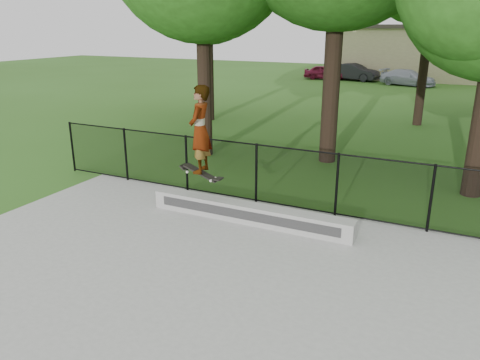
{
  "coord_description": "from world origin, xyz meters",
  "views": [
    {
      "loc": [
        2.4,
        -4.06,
        4.25
      ],
      "look_at": [
        -1.61,
        4.2,
        1.2
      ],
      "focal_mm": 35.0,
      "sensor_mm": 36.0,
      "label": 1
    }
  ],
  "objects_px": {
    "car_c": "(408,78)",
    "grind_ledge": "(249,213)",
    "car_b": "(354,72)",
    "skater_airborne": "(200,131)",
    "car_a": "(325,72)"
  },
  "relations": [
    {
      "from": "car_a",
      "to": "skater_airborne",
      "type": "height_order",
      "value": "skater_airborne"
    },
    {
      "from": "car_b",
      "to": "skater_airborne",
      "type": "height_order",
      "value": "skater_airborne"
    },
    {
      "from": "grind_ledge",
      "to": "car_c",
      "type": "xyz_separation_m",
      "value": [
        -0.14,
        28.08,
        0.31
      ]
    },
    {
      "from": "car_a",
      "to": "car_b",
      "type": "xyz_separation_m",
      "value": [
        2.3,
        0.2,
        0.09
      ]
    },
    {
      "from": "grind_ledge",
      "to": "car_c",
      "type": "relative_size",
      "value": 1.29
    },
    {
      "from": "car_b",
      "to": "skater_airborne",
      "type": "distance_m",
      "value": 30.16
    },
    {
      "from": "grind_ledge",
      "to": "car_b",
      "type": "relative_size",
      "value": 1.3
    },
    {
      "from": "car_a",
      "to": "car_b",
      "type": "relative_size",
      "value": 0.91
    },
    {
      "from": "car_a",
      "to": "car_c",
      "type": "xyz_separation_m",
      "value": [
        6.66,
        -1.39,
        0.01
      ]
    },
    {
      "from": "car_c",
      "to": "car_a",
      "type": "bearing_deg",
      "value": 92.99
    },
    {
      "from": "car_a",
      "to": "skater_airborne",
      "type": "distance_m",
      "value": 30.32
    },
    {
      "from": "skater_airborne",
      "to": "car_b",
      "type": "bearing_deg",
      "value": 96.58
    },
    {
      "from": "car_a",
      "to": "car_c",
      "type": "height_order",
      "value": "car_c"
    },
    {
      "from": "grind_ledge",
      "to": "car_a",
      "type": "distance_m",
      "value": 30.25
    },
    {
      "from": "car_c",
      "to": "grind_ledge",
      "type": "bearing_deg",
      "value": -164.95
    }
  ]
}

